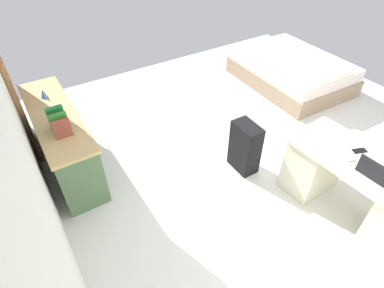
% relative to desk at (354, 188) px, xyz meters
% --- Properties ---
extents(ground_plane, '(6.09, 6.09, 0.00)m').
position_rel_desk_xyz_m(ground_plane, '(1.26, 0.12, -0.38)').
color(ground_plane, silver).
extents(wall_back, '(4.62, 0.10, 2.84)m').
position_rel_desk_xyz_m(wall_back, '(1.26, 2.66, 1.04)').
color(wall_back, silver).
rests_on(wall_back, ground_plane).
extents(door_wooden, '(0.88, 0.05, 2.04)m').
position_rel_desk_xyz_m(door_wooden, '(3.02, 2.58, 0.64)').
color(door_wooden, '#936038').
rests_on(door_wooden, ground_plane).
extents(desk, '(1.46, 0.71, 0.73)m').
position_rel_desk_xyz_m(desk, '(0.00, 0.00, 0.00)').
color(desk, beige).
rests_on(desk, ground_plane).
extents(credenza, '(1.80, 0.48, 0.76)m').
position_rel_desk_xyz_m(credenza, '(2.38, 2.28, 0.00)').
color(credenza, '#4C6B47').
rests_on(credenza, ground_plane).
extents(bed, '(1.96, 1.48, 0.58)m').
position_rel_desk_xyz_m(bed, '(2.35, -1.61, -0.14)').
color(bed, gray).
rests_on(bed, ground_plane).
extents(suitcase_black, '(0.36, 0.23, 0.65)m').
position_rel_desk_xyz_m(suitcase_black, '(1.14, 0.47, -0.06)').
color(suitcase_black, black).
rests_on(suitcase_black, ground_plane).
extents(laptop, '(0.32, 0.23, 0.21)m').
position_rel_desk_xyz_m(laptop, '(-0.15, 0.10, 0.39)').
color(laptop, silver).
rests_on(laptop, desk).
extents(computer_mouse, '(0.06, 0.10, 0.03)m').
position_rel_desk_xyz_m(computer_mouse, '(0.11, 0.07, 0.36)').
color(computer_mouse, white).
rests_on(computer_mouse, desk).
extents(cell_phone_by_mouse, '(0.11, 0.15, 0.01)m').
position_rel_desk_xyz_m(cell_phone_by_mouse, '(0.15, -0.11, 0.35)').
color(cell_phone_by_mouse, black).
rests_on(cell_phone_by_mouse, desk).
extents(book_row, '(0.27, 0.17, 0.24)m').
position_rel_desk_xyz_m(book_row, '(2.01, 2.28, 0.49)').
color(book_row, brown).
rests_on(book_row, credenza).
extents(figurine_small, '(0.08, 0.08, 0.11)m').
position_rel_desk_xyz_m(figurine_small, '(2.78, 2.28, 0.44)').
color(figurine_small, '#4C7FBF').
rests_on(figurine_small, credenza).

